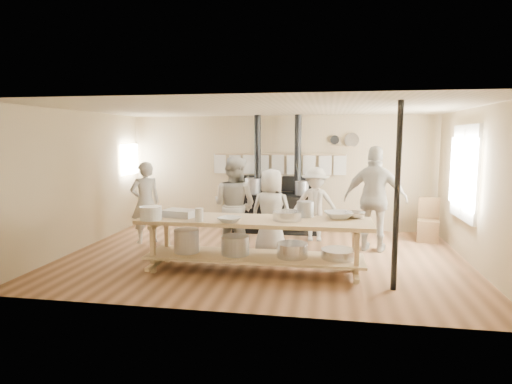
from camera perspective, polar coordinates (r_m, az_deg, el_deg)
ground at (r=7.71m, az=0.90°, el=-8.57°), size 7.00×7.00×0.00m
room_shell at (r=7.43m, az=0.92°, el=3.56°), size 7.00×7.00×7.00m
window_right at (r=8.29m, az=26.08°, el=2.36°), size 0.09×1.50×1.65m
left_opening at (r=10.40m, az=-16.50°, el=4.21°), size 0.00×0.90×0.90m
stove at (r=9.64m, az=2.78°, el=-2.17°), size 1.90×0.75×2.60m
towel_rail at (r=9.81m, az=3.06°, el=4.02°), size 3.00×0.04×0.47m
back_wall_shelf at (r=9.77m, az=11.72°, el=6.54°), size 0.63×0.14×0.32m
prep_table at (r=6.72m, az=-0.34°, el=-6.37°), size 3.60×0.90×0.85m
support_post at (r=6.10m, az=18.28°, el=-0.68°), size 0.08×0.08×2.60m
cook_far_left at (r=8.82m, az=-14.53°, el=-1.35°), size 0.71×0.68×1.63m
cook_left at (r=7.69m, az=-2.90°, el=-1.83°), size 1.05×0.94×1.77m
cook_center at (r=7.55m, az=2.05°, el=-2.81°), size 0.83×0.61×1.56m
cook_right at (r=8.17m, az=15.60°, el=-0.92°), size 1.23×0.74×1.96m
cook_by_window at (r=8.79m, az=7.89°, el=-1.61°), size 1.01×0.62×1.51m
chair at (r=9.42m, az=21.95°, el=-4.54°), size 0.49×0.49×0.88m
bowl_white_a at (r=6.38m, az=-3.54°, el=-3.71°), size 0.41×0.41×0.08m
bowl_steel_a at (r=6.78m, az=-13.56°, el=-3.24°), size 0.38×0.38×0.08m
bowl_white_b at (r=6.80m, az=10.95°, el=-3.03°), size 0.53×0.53×0.11m
bowl_steel_b at (r=6.88m, az=13.06°, el=-3.01°), size 0.44×0.44×0.10m
roasting_pan at (r=6.93m, az=-10.11°, el=-2.80°), size 0.56×0.43×0.11m
mixing_bowl_large at (r=6.55m, az=4.16°, el=-3.17°), size 0.52×0.52×0.14m
bucket_galv at (r=6.86m, az=6.59°, el=-2.26°), size 0.32×0.32×0.25m
deep_bowl_enamel at (r=6.76m, az=-13.84°, el=-2.75°), size 0.35×0.35×0.21m
pitcher at (r=6.49m, az=-7.59°, el=-3.02°), size 0.14×0.14×0.20m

